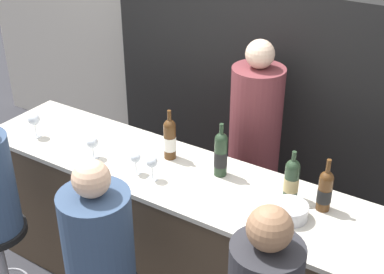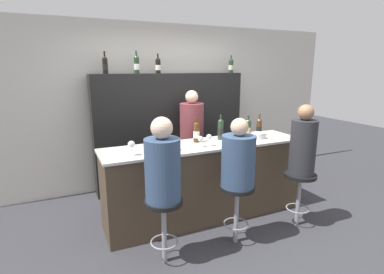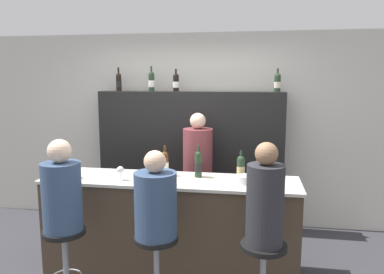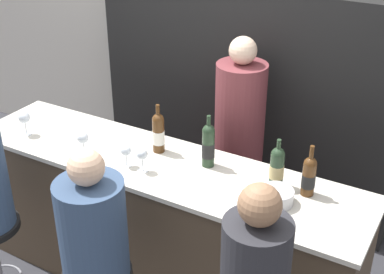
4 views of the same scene
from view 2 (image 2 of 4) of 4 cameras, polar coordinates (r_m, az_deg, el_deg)
The scene contains 24 objects.
ground_plane at distance 3.88m, azimuth 4.62°, elevation -16.59°, with size 16.00×16.00×0.00m, color #333338.
wall_back at distance 5.02m, azimuth -5.03°, elevation 5.98°, with size 6.40×0.05×2.60m.
bar_counter at distance 3.90m, azimuth 2.60°, elevation -8.29°, with size 2.61×0.63×0.99m.
back_bar_cabinet at distance 4.87m, azimuth -4.05°, elevation 1.19°, with size 2.44×0.28×1.83m.
wine_bottle_counter_0 at distance 3.79m, azimuth 0.83°, elevation 0.98°, with size 0.08×0.08×0.32m.
wine_bottle_counter_1 at distance 3.95m, azimuth 5.46°, elevation 1.51°, with size 0.08×0.08×0.33m.
wine_bottle_counter_2 at distance 4.18m, azimuth 10.62°, elevation 1.76°, with size 0.08×0.08×0.29m.
wine_bottle_counter_3 at distance 4.29m, azimuth 12.64°, elevation 1.92°, with size 0.08×0.08×0.30m.
wine_bottle_backbar_0 at distance 4.52m, azimuth -16.23°, elevation 13.04°, with size 0.07×0.07×0.31m.
wine_bottle_backbar_1 at distance 4.61m, azimuth -10.50°, elevation 13.43°, with size 0.08×0.08×0.33m.
wine_bottle_backbar_2 at distance 4.70m, azimuth -6.49°, elevation 13.39°, with size 0.08×0.08×0.29m.
wine_bottle_backbar_3 at distance 5.26m, azimuth 7.42°, elevation 13.33°, with size 0.08×0.08×0.29m.
wine_glass_0 at distance 3.27m, azimuth -11.47°, elevation -1.47°, with size 0.08×0.08×0.16m.
wine_glass_1 at distance 3.42m, azimuth -3.35°, elevation -0.94°, with size 0.07×0.07×0.14m.
wine_glass_2 at distance 3.55m, azimuth 1.59°, elevation -0.41°, with size 0.06×0.06×0.14m.
wine_glass_3 at distance 3.60m, azimuth 3.26°, elevation -0.09°, with size 0.07×0.07×0.15m.
metal_bowl at distance 4.11m, azimuth 12.62°, elevation 0.30°, with size 0.19×0.19×0.08m.
bar_stool_left at distance 3.03m, azimuth -5.41°, elevation -14.34°, with size 0.38×0.38×0.67m.
guest_seated_left at distance 2.83m, azimuth -5.63°, elevation -5.45°, with size 0.34×0.34×0.81m.
bar_stool_middle at distance 3.37m, azimuth 8.54°, elevation -11.48°, with size 0.38×0.38×0.67m.
guest_seated_middle at distance 3.20m, azimuth 8.81°, elevation -4.08°, with size 0.36×0.36×0.74m.
bar_stool_right at distance 3.90m, azimuth 19.81°, elevation -8.63°, with size 0.38×0.38×0.67m.
guest_seated_right at distance 3.75m, azimuth 20.41°, elevation -1.33°, with size 0.30×0.30×0.84m.
bartender at distance 4.57m, azimuth -0.05°, elevation -1.94°, with size 0.36×0.36×1.59m.
Camera 2 is at (-1.67, -2.92, 1.92)m, focal length 28.00 mm.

